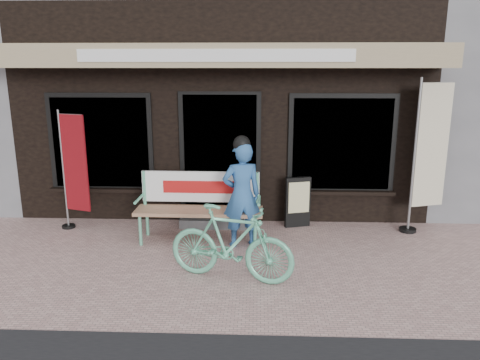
{
  "coord_description": "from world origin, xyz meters",
  "views": [
    {
      "loc": [
        0.64,
        -5.65,
        2.64
      ],
      "look_at": [
        0.38,
        0.7,
        1.05
      ],
      "focal_mm": 35.0,
      "sensor_mm": 36.0,
      "label": 1
    }
  ],
  "objects_px": {
    "person": "(242,193)",
    "bicycle": "(231,243)",
    "bench": "(200,201)",
    "nobori_cream": "(428,154)",
    "nobori_red": "(73,169)",
    "menu_stand": "(298,202)"
  },
  "relations": [
    {
      "from": "person",
      "to": "bicycle",
      "type": "xyz_separation_m",
      "value": [
        -0.09,
        -1.13,
        -0.33
      ]
    },
    {
      "from": "bench",
      "to": "nobori_cream",
      "type": "relative_size",
      "value": 0.79
    },
    {
      "from": "nobori_red",
      "to": "menu_stand",
      "type": "xyz_separation_m",
      "value": [
        3.59,
        0.27,
        -0.57
      ]
    },
    {
      "from": "bicycle",
      "to": "nobori_red",
      "type": "height_order",
      "value": "nobori_red"
    },
    {
      "from": "menu_stand",
      "to": "nobori_cream",
      "type": "bearing_deg",
      "value": -18.6
    },
    {
      "from": "bicycle",
      "to": "nobori_cream",
      "type": "xyz_separation_m",
      "value": [
        2.99,
        1.9,
        0.78
      ]
    },
    {
      "from": "nobori_red",
      "to": "menu_stand",
      "type": "relative_size",
      "value": 2.31
    },
    {
      "from": "bicycle",
      "to": "nobori_red",
      "type": "xyz_separation_m",
      "value": [
        -2.61,
        1.73,
        0.52
      ]
    },
    {
      "from": "person",
      "to": "bicycle",
      "type": "height_order",
      "value": "person"
    },
    {
      "from": "nobori_red",
      "to": "nobori_cream",
      "type": "xyz_separation_m",
      "value": [
        5.6,
        0.18,
        0.26
      ]
    },
    {
      "from": "person",
      "to": "nobori_red",
      "type": "bearing_deg",
      "value": 152.68
    },
    {
      "from": "menu_stand",
      "to": "person",
      "type": "bearing_deg",
      "value": -151.84
    },
    {
      "from": "nobori_cream",
      "to": "menu_stand",
      "type": "xyz_separation_m",
      "value": [
        -2.0,
        0.09,
        -0.83
      ]
    },
    {
      "from": "bicycle",
      "to": "nobori_cream",
      "type": "relative_size",
      "value": 0.66
    },
    {
      "from": "bench",
      "to": "bicycle",
      "type": "xyz_separation_m",
      "value": [
        0.56,
        -1.38,
        -0.13
      ]
    },
    {
      "from": "person",
      "to": "nobori_red",
      "type": "height_order",
      "value": "nobori_red"
    },
    {
      "from": "bench",
      "to": "nobori_red",
      "type": "distance_m",
      "value": 2.12
    },
    {
      "from": "bench",
      "to": "bicycle",
      "type": "relative_size",
      "value": 1.2
    },
    {
      "from": "bench",
      "to": "person",
      "type": "height_order",
      "value": "person"
    },
    {
      "from": "person",
      "to": "nobori_cream",
      "type": "relative_size",
      "value": 0.68
    },
    {
      "from": "bicycle",
      "to": "bench",
      "type": "bearing_deg",
      "value": 37.35
    },
    {
      "from": "bench",
      "to": "bicycle",
      "type": "height_order",
      "value": "bench"
    }
  ]
}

